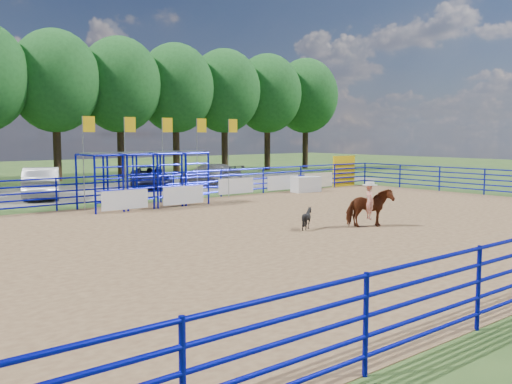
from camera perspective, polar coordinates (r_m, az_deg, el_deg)
ground at (r=21.55m, az=5.69°, el=-3.32°), size 120.00×120.00×0.00m
arena_dirt at (r=21.55m, az=5.69°, el=-3.29°), size 30.00×20.00×0.02m
gravel_strip at (r=35.55m, az=-14.11°, el=0.14°), size 40.00×10.00×0.01m
announcer_table at (r=33.55m, az=5.02°, el=0.77°), size 1.78×0.97×0.91m
horse_and_rider at (r=21.22m, az=11.28°, el=-1.28°), size 1.84×1.39×2.29m
calf at (r=20.44m, az=5.12°, el=-2.64°), size 0.84×0.78×0.79m
car_b at (r=32.38m, az=-20.63°, el=0.88°), size 3.43×5.32×1.65m
car_c at (r=36.58m, az=-10.52°, el=1.46°), size 4.08×5.44×1.37m
car_d at (r=37.86m, az=-4.63°, el=1.75°), size 2.32×5.15×1.46m
perimeter_fence at (r=21.45m, az=5.71°, el=-1.34°), size 30.10×20.10×1.50m
chute_assembly at (r=27.33m, az=-10.43°, el=1.20°), size 19.32×2.41×4.20m
treeline at (r=43.89m, az=-19.49°, el=10.87°), size 56.40×6.40×11.24m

